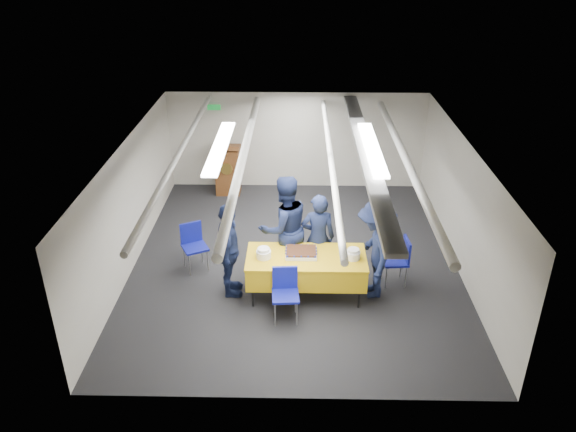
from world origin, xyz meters
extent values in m
plane|color=black|center=(0.00, 0.00, 0.00)|extent=(7.00, 7.00, 0.00)
cube|color=beige|center=(0.00, 3.49, 1.15)|extent=(6.00, 0.02, 2.30)
cube|color=beige|center=(-2.99, 0.00, 1.15)|extent=(0.02, 7.00, 2.30)
cube|color=beige|center=(2.99, 0.00, 1.15)|extent=(0.02, 7.00, 2.30)
cube|color=white|center=(0.00, 0.00, 2.29)|extent=(6.00, 7.00, 0.02)
cylinder|color=silver|center=(-2.00, 0.00, 2.18)|extent=(0.10, 6.90, 0.10)
cylinder|color=silver|center=(-0.90, 0.00, 2.14)|extent=(0.14, 6.90, 0.14)
cylinder|color=silver|center=(0.60, 0.00, 2.10)|extent=(0.10, 6.90, 0.10)
cylinder|color=silver|center=(1.90, 0.00, 2.06)|extent=(0.14, 6.90, 0.14)
cube|color=gray|center=(1.20, 0.00, 2.20)|extent=(0.28, 6.90, 0.08)
cube|color=white|center=(-1.30, 0.00, 2.27)|extent=(0.25, 2.60, 0.04)
cube|color=white|center=(1.30, 0.00, 2.27)|extent=(0.25, 2.60, 0.04)
cube|color=#0C591E|center=(-1.90, 3.47, 1.95)|extent=(0.30, 0.04, 0.12)
cylinder|color=black|center=(-0.68, -1.45, 0.18)|extent=(0.04, 0.04, 0.36)
cylinder|color=black|center=(1.06, -1.45, 0.18)|extent=(0.04, 0.04, 0.36)
cylinder|color=black|center=(-0.68, -0.77, 0.18)|extent=(0.04, 0.04, 0.36)
cylinder|color=black|center=(1.06, -0.77, 0.18)|extent=(0.04, 0.04, 0.36)
cube|color=gold|center=(0.19, -1.11, 0.54)|extent=(1.97, 0.90, 0.39)
cube|color=gold|center=(0.19, -1.11, 0.76)|extent=(1.99, 0.92, 0.03)
cube|color=white|center=(0.11, -1.06, 0.80)|extent=(0.52, 0.41, 0.06)
cube|color=black|center=(0.11, -1.06, 0.85)|extent=(0.49, 0.39, 0.03)
sphere|color=navy|center=(-0.12, -1.25, 0.84)|extent=(0.04, 0.04, 0.04)
sphere|color=navy|center=(-0.12, -0.88, 0.84)|extent=(0.04, 0.04, 0.04)
sphere|color=navy|center=(-0.01, -1.25, 0.84)|extent=(0.04, 0.04, 0.04)
sphere|color=navy|center=(-0.01, -0.88, 0.84)|extent=(0.04, 0.04, 0.04)
sphere|color=navy|center=(0.11, -1.25, 0.84)|extent=(0.04, 0.04, 0.04)
sphere|color=navy|center=(0.11, -0.88, 0.84)|extent=(0.04, 0.04, 0.04)
sphere|color=navy|center=(0.22, -1.25, 0.84)|extent=(0.04, 0.04, 0.04)
sphere|color=navy|center=(0.22, -0.88, 0.84)|extent=(0.04, 0.04, 0.04)
sphere|color=navy|center=(0.33, -1.25, 0.84)|extent=(0.04, 0.04, 0.04)
sphere|color=navy|center=(0.33, -0.88, 0.84)|extent=(0.04, 0.04, 0.04)
sphere|color=navy|center=(-0.14, -1.15, 0.84)|extent=(0.04, 0.04, 0.04)
sphere|color=navy|center=(0.35, -1.15, 0.84)|extent=(0.04, 0.04, 0.04)
sphere|color=navy|center=(-0.14, -1.06, 0.84)|extent=(0.04, 0.04, 0.04)
sphere|color=navy|center=(0.35, -1.06, 0.84)|extent=(0.04, 0.04, 0.04)
sphere|color=navy|center=(-0.14, -0.97, 0.84)|extent=(0.04, 0.04, 0.04)
sphere|color=navy|center=(0.35, -0.97, 0.84)|extent=(0.04, 0.04, 0.04)
cylinder|color=white|center=(-0.51, -1.16, 0.83)|extent=(0.25, 0.25, 0.13)
cylinder|color=white|center=(-0.51, -1.16, 0.92)|extent=(0.20, 0.20, 0.05)
cylinder|color=white|center=(0.96, -1.16, 0.83)|extent=(0.23, 0.23, 0.13)
cylinder|color=white|center=(0.96, -1.16, 0.92)|extent=(0.19, 0.19, 0.05)
cube|color=brown|center=(-1.60, 3.05, 0.55)|extent=(0.55, 0.45, 1.10)
cube|color=brown|center=(-1.60, 3.02, 1.15)|extent=(0.62, 0.53, 0.21)
cylinder|color=gold|center=(-1.60, 2.81, 0.70)|extent=(0.28, 0.02, 0.28)
cylinder|color=gray|center=(-0.30, -1.97, 0.21)|extent=(0.02, 0.02, 0.43)
cylinder|color=gray|center=(0.04, -1.94, 0.21)|extent=(0.02, 0.02, 0.43)
cylinder|color=gray|center=(-0.32, -1.63, 0.21)|extent=(0.02, 0.02, 0.43)
cylinder|color=gray|center=(0.02, -1.60, 0.21)|extent=(0.02, 0.02, 0.43)
cube|color=#121891|center=(-0.14, -1.78, 0.45)|extent=(0.45, 0.45, 0.04)
cube|color=#121891|center=(-0.15, -1.59, 0.67)|extent=(0.40, 0.07, 0.40)
cylinder|color=gray|center=(1.56, -0.55, 0.21)|extent=(0.02, 0.02, 0.43)
cylinder|color=gray|center=(1.58, -0.89, 0.21)|extent=(0.02, 0.02, 0.43)
cylinder|color=gray|center=(1.90, -0.52, 0.21)|extent=(0.02, 0.02, 0.43)
cylinder|color=gray|center=(1.92, -0.86, 0.21)|extent=(0.02, 0.02, 0.43)
cube|color=#121891|center=(1.74, -0.70, 0.45)|extent=(0.45, 0.45, 0.04)
cube|color=#121891|center=(1.93, -0.69, 0.67)|extent=(0.07, 0.40, 0.40)
cylinder|color=gray|center=(-1.89, -0.54, 0.21)|extent=(0.02, 0.02, 0.43)
cylinder|color=gray|center=(-1.59, -0.39, 0.21)|extent=(0.02, 0.02, 0.43)
cylinder|color=gray|center=(-2.05, -0.24, 0.21)|extent=(0.02, 0.02, 0.43)
cylinder|color=gray|center=(-1.74, -0.08, 0.21)|extent=(0.02, 0.02, 0.43)
cube|color=#121891|center=(-1.82, -0.31, 0.45)|extent=(0.56, 0.56, 0.04)
cube|color=#121891|center=(-1.90, -0.14, 0.67)|extent=(0.38, 0.22, 0.40)
imported|color=black|center=(0.40, -0.56, 0.82)|extent=(0.61, 0.41, 1.64)
imported|color=black|center=(-0.19, -0.50, 0.97)|extent=(1.17, 1.08, 1.94)
imported|color=black|center=(-1.10, -1.07, 0.84)|extent=(0.48, 1.01, 1.69)
imported|color=black|center=(1.33, -1.04, 0.87)|extent=(0.68, 1.14, 1.73)
camera|label=1|loc=(0.04, -9.06, 5.60)|focal=35.00mm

